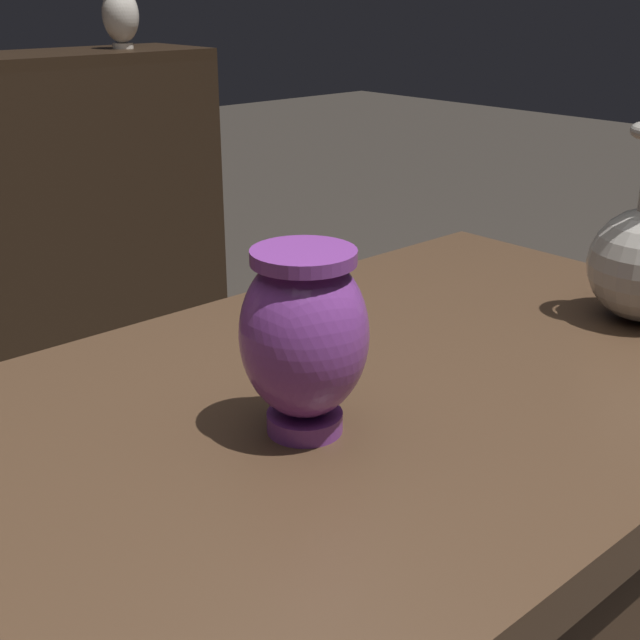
{
  "coord_description": "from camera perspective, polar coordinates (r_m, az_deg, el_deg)",
  "views": [
    {
      "loc": [
        -0.53,
        -0.57,
        1.19
      ],
      "look_at": [
        -0.03,
        -0.01,
        0.9
      ],
      "focal_mm": 47.71,
      "sensor_mm": 36.0,
      "label": 1
    }
  ],
  "objects": [
    {
      "name": "vase_centerpiece",
      "position": [
        0.77,
        -1.07,
        -1.0
      ],
      "size": [
        0.12,
        0.12,
        0.18
      ],
      "color": "#7A388E",
      "rests_on": "display_plinth"
    },
    {
      "name": "shelf_vase_far_right",
      "position": [
        3.18,
        -13.24,
        19.31
      ],
      "size": [
        0.13,
        0.13,
        0.2
      ],
      "color": "silver",
      "rests_on": "back_display_shelf"
    }
  ]
}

